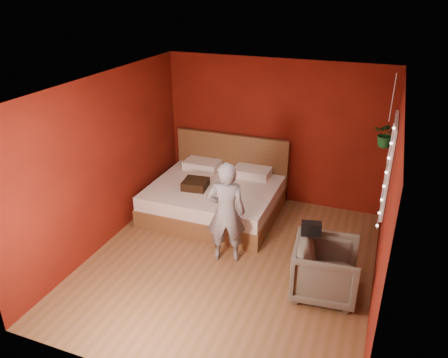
# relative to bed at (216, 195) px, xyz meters

# --- Properties ---
(floor) EXTENTS (4.50, 4.50, 0.00)m
(floor) POSITION_rel_bed_xyz_m (0.77, -1.38, -0.31)
(floor) COLOR brown
(floor) RESTS_ON ground
(room_walls) EXTENTS (4.04, 4.54, 2.62)m
(room_walls) POSITION_rel_bed_xyz_m (0.77, -1.38, 1.37)
(room_walls) COLOR maroon
(room_walls) RESTS_ON ground
(window) EXTENTS (0.05, 0.97, 1.27)m
(window) POSITION_rel_bed_xyz_m (2.73, -0.48, 1.19)
(window) COLOR white
(window) RESTS_ON room_walls
(fairy_lights) EXTENTS (0.04, 0.04, 1.45)m
(fairy_lights) POSITION_rel_bed_xyz_m (2.71, -1.00, 1.19)
(fairy_lights) COLOR silver
(fairy_lights) RESTS_ON room_walls
(bed) EXTENTS (2.17, 1.84, 1.19)m
(bed) POSITION_rel_bed_xyz_m (0.00, 0.00, 0.00)
(bed) COLOR brown
(bed) RESTS_ON ground
(person) EXTENTS (0.65, 0.52, 1.54)m
(person) POSITION_rel_bed_xyz_m (0.68, -1.30, 0.46)
(person) COLOR gray
(person) RESTS_ON ground
(armchair) EXTENTS (0.91, 0.89, 0.76)m
(armchair) POSITION_rel_bed_xyz_m (2.16, -1.59, 0.07)
(armchair) COLOR #5F5A4B
(armchair) RESTS_ON ground
(handbag) EXTENTS (0.28, 0.18, 0.18)m
(handbag) POSITION_rel_bed_xyz_m (1.91, -1.43, 0.54)
(handbag) COLOR black
(handbag) RESTS_ON armchair
(throw_pillow) EXTENTS (0.44, 0.44, 0.14)m
(throw_pillow) POSITION_rel_bed_xyz_m (-0.26, -0.30, 0.30)
(throw_pillow) COLOR black
(throw_pillow) RESTS_ON bed
(hanging_plant) EXTENTS (0.38, 0.34, 1.10)m
(hanging_plant) POSITION_rel_bed_xyz_m (2.65, 0.21, 1.39)
(hanging_plant) COLOR silver
(hanging_plant) RESTS_ON room_walls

